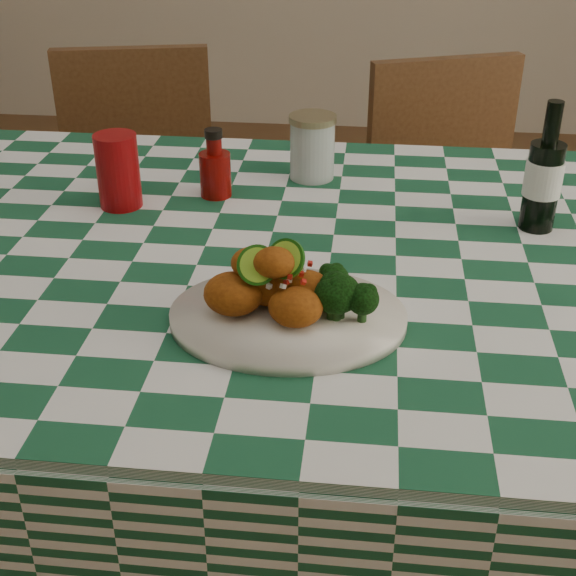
# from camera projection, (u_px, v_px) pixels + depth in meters

# --- Properties ---
(dining_table) EXTENTS (1.66, 1.06, 0.79)m
(dining_table) POSITION_uv_depth(u_px,v_px,m) (270.00, 438.00, 1.48)
(dining_table) COLOR #185031
(dining_table) RESTS_ON ground
(plate) EXTENTS (0.34, 0.27, 0.02)m
(plate) POSITION_uv_depth(u_px,v_px,m) (288.00, 317.00, 1.09)
(plate) COLOR silver
(plate) RESTS_ON dining_table
(fried_chicken_pile) EXTENTS (0.15, 0.11, 0.10)m
(fried_chicken_pile) POSITION_uv_depth(u_px,v_px,m) (275.00, 280.00, 1.06)
(fried_chicken_pile) COLOR #93450E
(fried_chicken_pile) RESTS_ON plate
(broccoli_side) EXTENTS (0.08, 0.08, 0.06)m
(broccoli_side) POSITION_uv_depth(u_px,v_px,m) (347.00, 291.00, 1.07)
(broccoli_side) COLOR black
(broccoli_side) RESTS_ON plate
(red_tumbler) EXTENTS (0.10, 0.10, 0.13)m
(red_tumbler) POSITION_uv_depth(u_px,v_px,m) (118.00, 171.00, 1.41)
(red_tumbler) COLOR maroon
(red_tumbler) RESTS_ON dining_table
(ketchup_bottle) EXTENTS (0.08, 0.08, 0.13)m
(ketchup_bottle) POSITION_uv_depth(u_px,v_px,m) (215.00, 163.00, 1.45)
(ketchup_bottle) COLOR #6C0805
(ketchup_bottle) RESTS_ON dining_table
(mason_jar) EXTENTS (0.09, 0.09, 0.12)m
(mason_jar) POSITION_uv_depth(u_px,v_px,m) (312.00, 147.00, 1.52)
(mason_jar) COLOR #B2BCBA
(mason_jar) RESTS_ON dining_table
(beer_bottle) EXTENTS (0.08, 0.08, 0.22)m
(beer_bottle) POSITION_uv_depth(u_px,v_px,m) (545.00, 167.00, 1.30)
(beer_bottle) COLOR black
(beer_bottle) RESTS_ON dining_table
(wooden_chair_left) EXTENTS (0.49, 0.50, 0.89)m
(wooden_chair_left) POSITION_uv_depth(u_px,v_px,m) (141.00, 233.00, 2.12)
(wooden_chair_left) COLOR #472814
(wooden_chair_left) RESTS_ON ground
(wooden_chair_right) EXTENTS (0.52, 0.53, 0.88)m
(wooden_chair_right) POSITION_uv_depth(u_px,v_px,m) (461.00, 246.00, 2.07)
(wooden_chair_right) COLOR #472814
(wooden_chair_right) RESTS_ON ground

